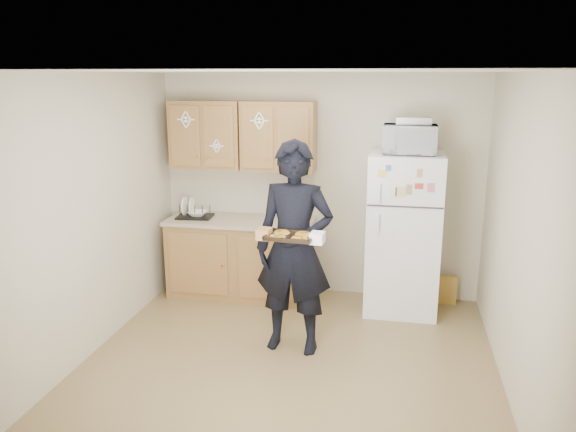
{
  "coord_description": "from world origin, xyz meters",
  "views": [
    {
      "loc": [
        0.87,
        -4.39,
        2.47
      ],
      "look_at": [
        -0.09,
        0.45,
        1.23
      ],
      "focal_mm": 35.0,
      "sensor_mm": 36.0,
      "label": 1
    }
  ],
  "objects": [
    {
      "name": "wall_right",
      "position": [
        1.8,
        0.0,
        1.25
      ],
      "size": [
        0.04,
        3.6,
        2.5
      ],
      "primitive_type": "cube",
      "color": "beige",
      "rests_on": "floor"
    },
    {
      "name": "dish_rack",
      "position": [
        -1.38,
        1.47,
        0.98
      ],
      "size": [
        0.41,
        0.32,
        0.16
      ],
      "primitive_type": "cube",
      "rotation": [
        0.0,
        0.0,
        0.09
      ],
      "color": "black",
      "rests_on": "countertop"
    },
    {
      "name": "bowl",
      "position": [
        -1.35,
        1.47,
        0.95
      ],
      "size": [
        0.23,
        0.23,
        0.05
      ],
      "primitive_type": "imported",
      "rotation": [
        0.0,
        0.0,
        0.06
      ],
      "color": "white",
      "rests_on": "dish_rack"
    },
    {
      "name": "pizza_back_right",
      "position": [
        0.11,
        0.08,
        1.18
      ],
      "size": [
        0.13,
        0.13,
        0.02
      ],
      "primitive_type": "cylinder",
      "color": "orange",
      "rests_on": "baking_tray"
    },
    {
      "name": "wall_front",
      "position": [
        0.0,
        -1.8,
        1.25
      ],
      "size": [
        3.6,
        0.04,
        2.5
      ],
      "primitive_type": "cube",
      "color": "beige",
      "rests_on": "floor"
    },
    {
      "name": "base_cabinet",
      "position": [
        -0.85,
        1.48,
        0.43
      ],
      "size": [
        1.6,
        0.6,
        0.86
      ],
      "primitive_type": "cube",
      "color": "olive",
      "rests_on": "floor"
    },
    {
      "name": "pizza_back_left",
      "position": [
        -0.08,
        0.09,
        1.18
      ],
      "size": [
        0.13,
        0.13,
        0.02
      ],
      "primitive_type": "cylinder",
      "color": "orange",
      "rests_on": "baking_tray"
    },
    {
      "name": "upper_cab_left",
      "position": [
        -1.25,
        1.61,
        1.83
      ],
      "size": [
        0.8,
        0.33,
        0.75
      ],
      "primitive_type": "cube",
      "color": "olive",
      "rests_on": "wall_back"
    },
    {
      "name": "wall_back",
      "position": [
        0.0,
        1.8,
        1.25
      ],
      "size": [
        3.6,
        0.04,
        2.5
      ],
      "primitive_type": "cube",
      "color": "beige",
      "rests_on": "floor"
    },
    {
      "name": "baking_tray",
      "position": [
        0.01,
        0.02,
        1.16
      ],
      "size": [
        0.42,
        0.32,
        0.04
      ],
      "primitive_type": "cube",
      "rotation": [
        0.0,
        0.0,
        -0.07
      ],
      "color": "black",
      "rests_on": "person"
    },
    {
      "name": "cereal_box",
      "position": [
        1.47,
        1.67,
        0.16
      ],
      "size": [
        0.2,
        0.07,
        0.32
      ],
      "primitive_type": "cube",
      "color": "#D8C84C",
      "rests_on": "floor"
    },
    {
      "name": "person",
      "position": [
        -0.01,
        0.32,
        0.97
      ],
      "size": [
        0.74,
        0.51,
        1.93
      ],
      "primitive_type": "imported",
      "rotation": [
        0.0,
        0.0,
        -0.07
      ],
      "color": "black",
      "rests_on": "floor"
    },
    {
      "name": "microwave",
      "position": [
        0.97,
        1.38,
        1.85
      ],
      "size": [
        0.53,
        0.36,
        0.29
      ],
      "primitive_type": "imported",
      "rotation": [
        0.0,
        0.0,
        -0.0
      ],
      "color": "white",
      "rests_on": "refrigerator"
    },
    {
      "name": "countertop",
      "position": [
        -0.85,
        1.48,
        0.88
      ],
      "size": [
        1.64,
        0.64,
        0.04
      ],
      "primitive_type": "cube",
      "color": "tan",
      "rests_on": "base_cabinet"
    },
    {
      "name": "pizza_front_left",
      "position": [
        -0.09,
        -0.04,
        1.18
      ],
      "size": [
        0.13,
        0.13,
        0.02
      ],
      "primitive_type": "cylinder",
      "color": "orange",
      "rests_on": "baking_tray"
    },
    {
      "name": "soap_bottle",
      "position": [
        -0.27,
        1.42,
        0.99
      ],
      "size": [
        0.1,
        0.1,
        0.19
      ],
      "primitive_type": "imported",
      "rotation": [
        0.0,
        0.0,
        -0.15
      ],
      "color": "white",
      "rests_on": "countertop"
    },
    {
      "name": "pizza_front_right",
      "position": [
        0.1,
        -0.05,
        1.18
      ],
      "size": [
        0.13,
        0.13,
        0.02
      ],
      "primitive_type": "cylinder",
      "color": "orange",
      "rests_on": "baking_tray"
    },
    {
      "name": "wall_left",
      "position": [
        -1.8,
        0.0,
        1.25
      ],
      "size": [
        0.04,
        3.6,
        2.5
      ],
      "primitive_type": "cube",
      "color": "beige",
      "rests_on": "floor"
    },
    {
      "name": "foil_pan",
      "position": [
        1.0,
        1.41,
        2.03
      ],
      "size": [
        0.34,
        0.24,
        0.07
      ],
      "primitive_type": "cube",
      "rotation": [
        0.0,
        0.0,
        -0.0
      ],
      "color": "#ABABB1",
      "rests_on": "microwave"
    },
    {
      "name": "ceiling",
      "position": [
        0.0,
        0.0,
        2.5
      ],
      "size": [
        3.6,
        3.6,
        0.0
      ],
      "primitive_type": "plane",
      "color": "silver",
      "rests_on": "wall_back"
    },
    {
      "name": "upper_cab_right",
      "position": [
        -0.43,
        1.61,
        1.83
      ],
      "size": [
        0.8,
        0.33,
        0.75
      ],
      "primitive_type": "cube",
      "color": "olive",
      "rests_on": "wall_back"
    },
    {
      "name": "refrigerator",
      "position": [
        0.95,
        1.43,
        0.85
      ],
      "size": [
        0.75,
        0.7,
        1.7
      ],
      "primitive_type": "cube",
      "color": "white",
      "rests_on": "floor"
    },
    {
      "name": "floor",
      "position": [
        0.0,
        0.0,
        0.0
      ],
      "size": [
        3.6,
        3.6,
        0.0
      ],
      "primitive_type": "plane",
      "color": "brown",
      "rests_on": "ground"
    }
  ]
}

